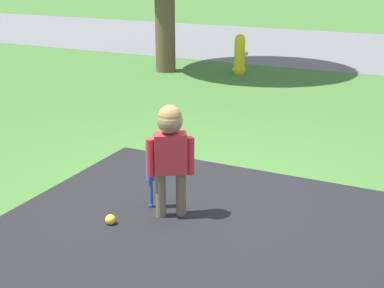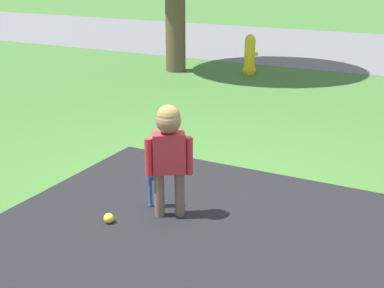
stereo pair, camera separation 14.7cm
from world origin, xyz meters
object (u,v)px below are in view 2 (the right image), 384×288
baseball_bat (150,164)px  sports_ball (109,218)px  child (169,146)px  fire_hydrant (250,55)px

baseball_bat → sports_ball: size_ratio=7.15×
child → baseball_bat: bearing=130.3°
baseball_bat → fire_hydrant: bearing=103.6°
sports_ball → fire_hydrant: bearing=101.5°
sports_ball → fire_hydrant: fire_hydrant is taller
child → baseball_bat: (-0.23, 0.07, -0.23)m
sports_ball → fire_hydrant: size_ratio=0.12×
child → sports_ball: (-0.37, -0.35, -0.58)m
baseball_bat → sports_ball: baseball_bat is taller
fire_hydrant → baseball_bat: bearing=-76.4°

